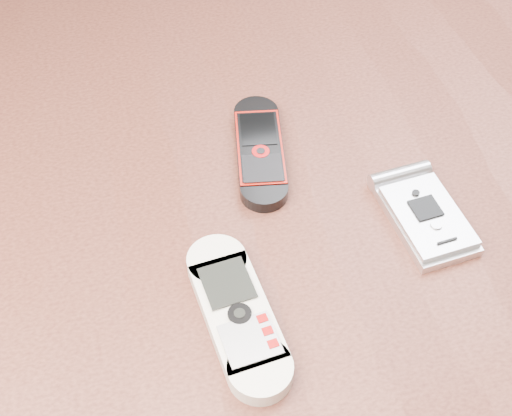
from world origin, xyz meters
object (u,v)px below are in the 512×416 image
at_px(nokia_white, 237,314).
at_px(motorola_razr, 426,216).
at_px(table, 251,289).
at_px(nokia_black_red, 260,150).

bearing_deg(nokia_white, motorola_razr, 11.23).
xyz_separation_m(nokia_white, motorola_razr, (0.17, 0.05, -0.00)).
height_order(table, nokia_white, nokia_white).
height_order(nokia_white, motorola_razr, same).
xyz_separation_m(nokia_white, nokia_black_red, (0.06, 0.16, -0.00)).
bearing_deg(nokia_black_red, motorola_razr, -33.48).
relative_size(table, nokia_white, 8.56).
distance_m(table, nokia_black_red, 0.13).
height_order(nokia_white, nokia_black_red, nokia_white).
bearing_deg(nokia_white, nokia_black_red, 64.18).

